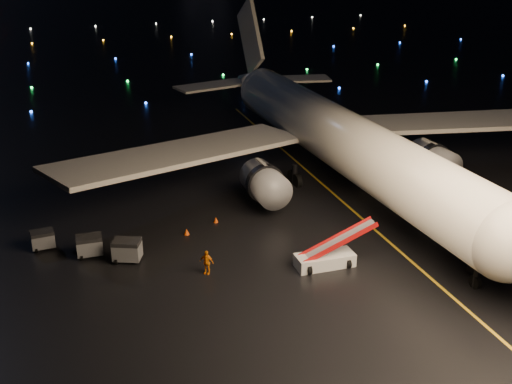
% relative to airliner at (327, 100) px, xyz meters
% --- Properties ---
extents(lane_centre, '(0.25, 80.00, 0.02)m').
position_rel_airliner_xyz_m(lane_centre, '(-1.26, -11.13, -8.10)').
color(lane_centre, gold).
rests_on(lane_centre, ground).
extents(airliner, '(59.38, 56.64, 16.21)m').
position_rel_airliner_xyz_m(airliner, '(0.00, 0.00, 0.00)').
color(airliner, silver).
rests_on(airliner, ground).
extents(belt_loader, '(6.65, 1.84, 3.22)m').
position_rel_airliner_xyz_m(belt_loader, '(-8.01, -18.43, -6.50)').
color(belt_loader, silver).
rests_on(belt_loader, ground).
extents(crew_c, '(1.17, 1.04, 1.91)m').
position_rel_airliner_xyz_m(crew_c, '(-16.89, -16.77, -7.15)').
color(crew_c, orange).
rests_on(crew_c, ground).
extents(safety_cone_0, '(0.54, 0.54, 0.49)m').
position_rel_airliner_xyz_m(safety_cone_0, '(-13.92, -8.11, -7.86)').
color(safety_cone_0, '#F34A09').
rests_on(safety_cone_0, ground).
extents(safety_cone_1, '(0.53, 0.53, 0.49)m').
position_rel_airliner_xyz_m(safety_cone_1, '(-7.35, 0.00, -7.86)').
color(safety_cone_1, '#F34A09').
rests_on(safety_cone_1, ground).
extents(safety_cone_2, '(0.57, 0.57, 0.55)m').
position_rel_airliner_xyz_m(safety_cone_2, '(-16.91, -9.73, -7.83)').
color(safety_cone_2, '#F34A09').
rests_on(safety_cone_2, ground).
extents(taxiway_lights, '(164.00, 92.00, 0.36)m').
position_rel_airliner_xyz_m(taxiway_lights, '(-13.26, 79.87, -7.93)').
color(taxiway_lights, black).
rests_on(taxiway_lights, ground).
extents(baggage_cart_0, '(2.49, 2.15, 1.78)m').
position_rel_airliner_xyz_m(baggage_cart_0, '(-22.27, -12.90, -7.22)').
color(baggage_cart_0, slate).
rests_on(baggage_cart_0, ground).
extents(baggage_cart_1, '(2.02, 1.43, 1.70)m').
position_rel_airliner_xyz_m(baggage_cart_1, '(-24.99, -11.12, -7.26)').
color(baggage_cart_1, slate).
rests_on(baggage_cart_1, ground).
extents(baggage_cart_2, '(1.93, 1.46, 1.53)m').
position_rel_airliner_xyz_m(baggage_cart_2, '(-28.50, -8.67, -7.34)').
color(baggage_cart_2, slate).
rests_on(baggage_cart_2, ground).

